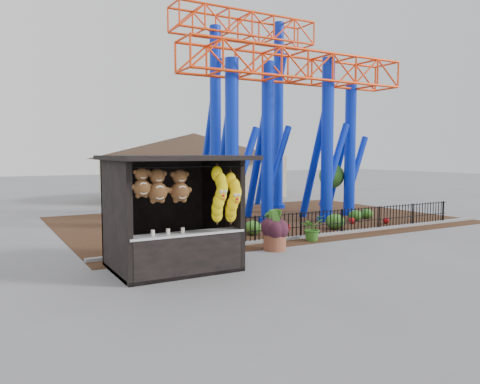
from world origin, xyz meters
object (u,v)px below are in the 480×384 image
potted_plant (312,228)px  terracotta_planter (275,241)px  prize_booth (175,214)px  roller_coaster (276,85)px

potted_plant → terracotta_planter: bearing=-171.4°
potted_plant → prize_booth: bearing=-174.1°
prize_booth → roller_coaster: roller_coaster is taller
roller_coaster → terracotta_planter: 9.87m
terracotta_planter → potted_plant: size_ratio=0.78×
terracotta_planter → potted_plant: bearing=17.7°
prize_booth → terracotta_planter: prize_booth is taller
prize_booth → potted_plant: (5.91, 1.58, -1.07)m
roller_coaster → prize_booth: bearing=-137.9°
prize_booth → terracotta_planter: (3.83, 0.92, -1.24)m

